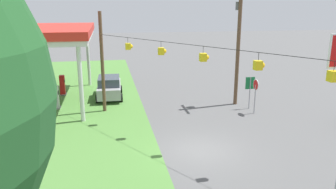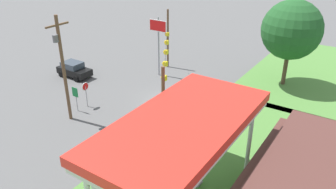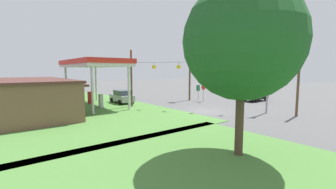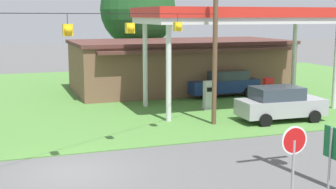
{
  "view_description": "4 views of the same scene",
  "coord_description": "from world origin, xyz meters",
  "px_view_note": "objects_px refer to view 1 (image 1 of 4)",
  "views": [
    {
      "loc": [
        -15.44,
        4.65,
        7.44
      ],
      "look_at": [
        5.4,
        0.74,
        1.69
      ],
      "focal_mm": 35.0,
      "sensor_mm": 36.0,
      "label": 1
    },
    {
      "loc": [
        24.11,
        16.29,
        14.71
      ],
      "look_at": [
        3.22,
        2.36,
        2.54
      ],
      "focal_mm": 35.0,
      "sensor_mm": 36.0,
      "label": 2
    },
    {
      "loc": [
        -17.26,
        18.77,
        4.57
      ],
      "look_at": [
        5.38,
        1.03,
        1.49
      ],
      "focal_mm": 24.0,
      "sensor_mm": 36.0,
      "label": 3
    },
    {
      "loc": [
        -2.02,
        -16.07,
        5.47
      ],
      "look_at": [
        4.07,
        1.42,
        2.33
      ],
      "focal_mm": 50.0,
      "sensor_mm": 36.0,
      "label": 4
    }
  ],
  "objects_px": {
    "gas_station_canopy": "(54,34)",
    "fuel_pump_near": "(56,98)",
    "fuel_pump_far": "(62,86)",
    "car_at_pumps_rear": "(9,90)",
    "stop_sign_roadside": "(256,89)",
    "utility_pole_main": "(238,37)",
    "car_at_pumps_front": "(109,87)",
    "route_sign": "(250,86)"
  },
  "relations": [
    {
      "from": "fuel_pump_near",
      "to": "gas_station_canopy",
      "type": "bearing_deg",
      "value": 0.04
    },
    {
      "from": "route_sign",
      "to": "gas_station_canopy",
      "type": "bearing_deg",
      "value": 72.16
    },
    {
      "from": "gas_station_canopy",
      "to": "stop_sign_roadside",
      "type": "xyz_separation_m",
      "value": [
        -5.72,
        -14.04,
        -3.58
      ]
    },
    {
      "from": "stop_sign_roadside",
      "to": "fuel_pump_near",
      "type": "bearing_deg",
      "value": -104.89
    },
    {
      "from": "fuel_pump_near",
      "to": "utility_pole_main",
      "type": "relative_size",
      "value": 0.19
    },
    {
      "from": "fuel_pump_near",
      "to": "car_at_pumps_rear",
      "type": "xyz_separation_m",
      "value": [
        2.84,
        3.96,
        0.11
      ]
    },
    {
      "from": "gas_station_canopy",
      "to": "fuel_pump_far",
      "type": "height_order",
      "value": "gas_station_canopy"
    },
    {
      "from": "gas_station_canopy",
      "to": "fuel_pump_far",
      "type": "bearing_deg",
      "value": -0.04
    },
    {
      "from": "gas_station_canopy",
      "to": "utility_pole_main",
      "type": "distance_m",
      "value": 13.97
    },
    {
      "from": "fuel_pump_near",
      "to": "stop_sign_roadside",
      "type": "xyz_separation_m",
      "value": [
        -3.73,
        -14.04,
        0.99
      ]
    },
    {
      "from": "gas_station_canopy",
      "to": "car_at_pumps_front",
      "type": "height_order",
      "value": "gas_station_canopy"
    },
    {
      "from": "gas_station_canopy",
      "to": "fuel_pump_near",
      "type": "bearing_deg",
      "value": -179.96
    },
    {
      "from": "stop_sign_roadside",
      "to": "utility_pole_main",
      "type": "height_order",
      "value": "utility_pole_main"
    },
    {
      "from": "car_at_pumps_rear",
      "to": "stop_sign_roadside",
      "type": "height_order",
      "value": "stop_sign_roadside"
    },
    {
      "from": "fuel_pump_far",
      "to": "car_at_pumps_front",
      "type": "bearing_deg",
      "value": -113.02
    },
    {
      "from": "route_sign",
      "to": "utility_pole_main",
      "type": "distance_m",
      "value": 3.76
    },
    {
      "from": "fuel_pump_far",
      "to": "car_at_pumps_rear",
      "type": "distance_m",
      "value": 4.11
    },
    {
      "from": "gas_station_canopy",
      "to": "fuel_pump_near",
      "type": "height_order",
      "value": "gas_station_canopy"
    },
    {
      "from": "car_at_pumps_front",
      "to": "route_sign",
      "type": "xyz_separation_m",
      "value": [
        -4.86,
        -10.2,
        0.76
      ]
    },
    {
      "from": "fuel_pump_far",
      "to": "car_at_pumps_front",
      "type": "xyz_separation_m",
      "value": [
        -1.68,
        -3.95,
        0.13
      ]
    },
    {
      "from": "stop_sign_roadside",
      "to": "utility_pole_main",
      "type": "xyz_separation_m",
      "value": [
        2.5,
        0.45,
        3.36
      ]
    },
    {
      "from": "gas_station_canopy",
      "to": "utility_pole_main",
      "type": "xyz_separation_m",
      "value": [
        -3.21,
        -13.6,
        -0.22
      ]
    },
    {
      "from": "fuel_pump_near",
      "to": "fuel_pump_far",
      "type": "relative_size",
      "value": 1.0
    },
    {
      "from": "car_at_pumps_rear",
      "to": "utility_pole_main",
      "type": "distance_m",
      "value": 18.51
    },
    {
      "from": "car_at_pumps_rear",
      "to": "route_sign",
      "type": "bearing_deg",
      "value": 69.79
    },
    {
      "from": "gas_station_canopy",
      "to": "fuel_pump_far",
      "type": "distance_m",
      "value": 4.98
    },
    {
      "from": "utility_pole_main",
      "to": "car_at_pumps_front",
      "type": "bearing_deg",
      "value": 69.96
    },
    {
      "from": "fuel_pump_near",
      "to": "utility_pole_main",
      "type": "height_order",
      "value": "utility_pole_main"
    },
    {
      "from": "gas_station_canopy",
      "to": "car_at_pumps_front",
      "type": "xyz_separation_m",
      "value": [
        0.31,
        -3.95,
        -4.45
      ]
    },
    {
      "from": "fuel_pump_near",
      "to": "fuel_pump_far",
      "type": "height_order",
      "value": "same"
    },
    {
      "from": "car_at_pumps_front",
      "to": "fuel_pump_near",
      "type": "bearing_deg",
      "value": 122.13
    },
    {
      "from": "route_sign",
      "to": "car_at_pumps_rear",
      "type": "bearing_deg",
      "value": 73.36
    },
    {
      "from": "stop_sign_roadside",
      "to": "gas_station_canopy",
      "type": "bearing_deg",
      "value": -112.15
    },
    {
      "from": "fuel_pump_far",
      "to": "utility_pole_main",
      "type": "relative_size",
      "value": 0.19
    },
    {
      "from": "fuel_pump_near",
      "to": "stop_sign_roadside",
      "type": "distance_m",
      "value": 14.56
    },
    {
      "from": "car_at_pumps_rear",
      "to": "stop_sign_roadside",
      "type": "bearing_deg",
      "value": 66.36
    },
    {
      "from": "fuel_pump_far",
      "to": "stop_sign_roadside",
      "type": "distance_m",
      "value": 16.04
    },
    {
      "from": "gas_station_canopy",
      "to": "car_at_pumps_rear",
      "type": "height_order",
      "value": "gas_station_canopy"
    },
    {
      "from": "fuel_pump_near",
      "to": "car_at_pumps_rear",
      "type": "height_order",
      "value": "car_at_pumps_rear"
    },
    {
      "from": "car_at_pumps_front",
      "to": "utility_pole_main",
      "type": "distance_m",
      "value": 11.11
    },
    {
      "from": "stop_sign_roadside",
      "to": "route_sign",
      "type": "relative_size",
      "value": 1.04
    },
    {
      "from": "car_at_pumps_front",
      "to": "stop_sign_roadside",
      "type": "relative_size",
      "value": 1.84
    }
  ]
}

